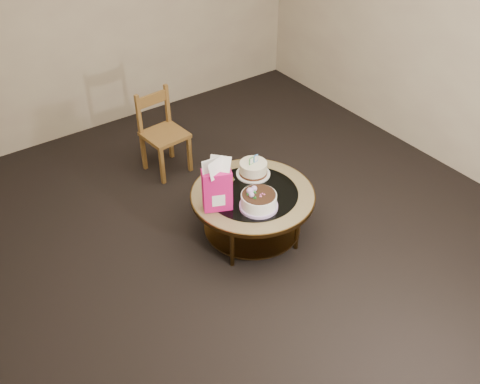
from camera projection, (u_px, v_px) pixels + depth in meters
ground at (252, 234)px, 4.62m from camera, size 5.00×5.00×0.00m
room_walls at (255, 68)px, 3.68m from camera, size 4.52×5.02×2.61m
coffee_table at (253, 200)px, 4.39m from camera, size 1.02×1.02×0.46m
decorated_cake at (258, 201)px, 4.15m from camera, size 0.30×0.30×0.18m
cream_cake at (253, 169)px, 4.50m from camera, size 0.29×0.29×0.18m
gift_bag at (217, 185)px, 4.06m from camera, size 0.25×0.22×0.44m
pillar_candle at (227, 178)px, 4.45m from camera, size 0.13×0.13×0.09m
dining_chair at (163, 132)px, 5.16m from camera, size 0.41×0.41×0.82m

